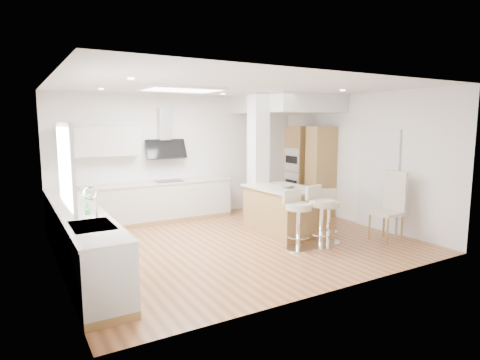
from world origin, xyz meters
TOP-DOWN VIEW (x-y plane):
  - ground at (0.00, 0.00)m, footprint 6.00×6.00m
  - ceiling at (0.00, 0.00)m, footprint 6.00×5.00m
  - wall_back at (0.00, 2.50)m, footprint 6.00×0.04m
  - wall_left at (-3.00, 0.00)m, footprint 0.04×5.00m
  - wall_right at (3.00, 0.00)m, footprint 0.04×5.00m
  - skylight at (-0.79, 0.60)m, footprint 4.10×2.10m
  - window_left at (-2.96, -0.90)m, footprint 0.06×1.28m
  - doorway_right at (2.97, -0.60)m, footprint 0.05×1.00m
  - counter_left at (-2.70, 0.23)m, footprint 0.63×4.50m
  - counter_back at (-0.91, 2.22)m, footprint 3.62×0.63m
  - pillar at (1.05, 0.95)m, footprint 0.35×0.35m
  - soffit at (2.10, 1.40)m, footprint 1.78×2.20m
  - oven_column at (2.68, 1.23)m, footprint 0.63×1.21m
  - peninsula at (1.10, 0.13)m, footprint 1.06×1.56m
  - bar_stool_a at (0.68, -0.88)m, footprint 0.51×0.51m
  - bar_stool_b at (1.12, -0.96)m, footprint 0.59×0.59m
  - bar_stool_c at (1.40, -0.86)m, footprint 0.58×0.58m
  - dining_chair at (2.54, -1.29)m, footprint 0.52×0.52m

SIDE VIEW (x-z plane):
  - ground at x=0.00m, z-range 0.00..0.00m
  - ceiling at x=0.00m, z-range -0.01..0.01m
  - counter_left at x=-2.70m, z-range -0.22..1.13m
  - peninsula at x=1.10m, z-range -0.03..0.96m
  - bar_stool_c at x=1.40m, z-range 0.06..1.04m
  - bar_stool_a at x=0.68m, z-range 0.06..1.10m
  - bar_stool_b at x=1.12m, z-range 0.07..1.15m
  - dining_chair at x=2.54m, z-range 0.04..1.34m
  - counter_back at x=-0.91m, z-range -0.55..1.95m
  - doorway_right at x=2.97m, z-range -0.05..2.05m
  - oven_column at x=2.68m, z-range 0.00..2.10m
  - wall_back at x=0.00m, z-range 0.00..2.80m
  - wall_left at x=-3.00m, z-range 0.00..2.80m
  - wall_right at x=3.00m, z-range 0.00..2.80m
  - pillar at x=1.05m, z-range 0.00..2.80m
  - window_left at x=-2.96m, z-range 1.16..2.23m
  - soffit at x=2.10m, z-range 2.40..2.80m
  - skylight at x=-0.79m, z-range 2.74..2.80m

